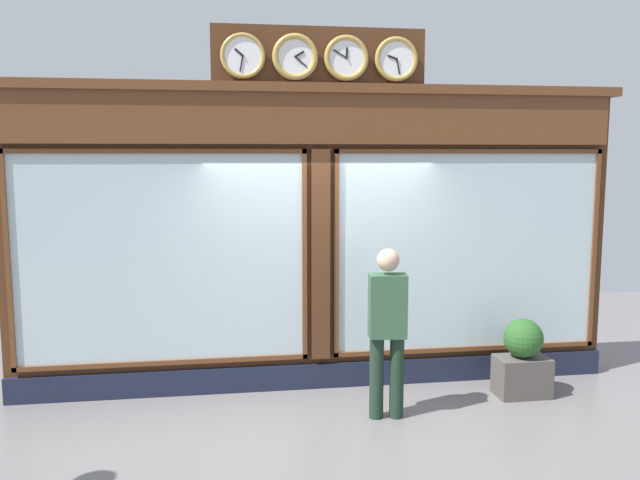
# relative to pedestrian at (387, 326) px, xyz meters

# --- Properties ---
(shop_facade) EXTENTS (6.80, 0.42, 3.92)m
(shop_facade) POSITION_rel_pedestrian_xyz_m (0.52, -1.07, 0.77)
(shop_facade) COLOR #4C2B16
(shop_facade) RESTS_ON ground_plane
(pedestrian) EXTENTS (0.38, 0.25, 1.69)m
(pedestrian) POSITION_rel_pedestrian_xyz_m (0.00, 0.00, 0.00)
(pedestrian) COLOR #1C2F21
(pedestrian) RESTS_ON ground_plane
(planter_box) EXTENTS (0.56, 0.36, 0.43)m
(planter_box) POSITION_rel_pedestrian_xyz_m (-1.59, -0.36, -0.72)
(planter_box) COLOR #4C4742
(planter_box) RESTS_ON ground_plane
(planter_shrub) EXTENTS (0.42, 0.42, 0.42)m
(planter_shrub) POSITION_rel_pedestrian_xyz_m (-1.59, -0.36, -0.29)
(planter_shrub) COLOR #285623
(planter_shrub) RESTS_ON planter_box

